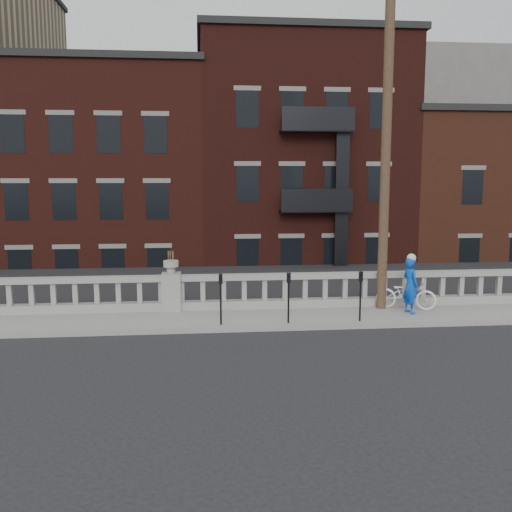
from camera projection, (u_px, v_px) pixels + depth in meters
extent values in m
plane|color=black|center=(164.00, 357.00, 12.85)|extent=(120.00, 120.00, 0.00)
cube|color=gray|center=(170.00, 321.00, 15.80)|extent=(32.00, 2.20, 0.15)
cube|color=gray|center=(172.00, 306.00, 16.71)|extent=(28.00, 0.34, 0.25)
cube|color=gray|center=(171.00, 278.00, 16.59)|extent=(28.00, 0.34, 0.16)
cube|color=gray|center=(171.00, 292.00, 16.65)|extent=(0.55, 0.55, 1.10)
cylinder|color=gray|center=(171.00, 270.00, 16.56)|extent=(0.24, 0.24, 0.20)
cylinder|color=gray|center=(171.00, 264.00, 16.53)|extent=(0.44, 0.44, 0.18)
cube|color=#605E59|center=(174.00, 389.00, 17.43)|extent=(36.00, 0.50, 5.15)
cube|color=black|center=(188.00, 312.00, 39.16)|extent=(80.00, 44.00, 0.50)
cube|color=#595651|center=(126.00, 365.00, 21.40)|extent=(16.00, 7.00, 4.00)
cube|color=#595651|center=(457.00, 177.00, 46.92)|extent=(14.00, 14.00, 18.00)
cube|color=#411912|center=(112.00, 213.00, 31.84)|extent=(10.00, 14.00, 14.00)
cube|color=black|center=(108.00, 81.00, 30.84)|extent=(10.30, 14.30, 0.30)
cube|color=#3A1410|center=(289.00, 199.00, 32.72)|extent=(10.00, 14.00, 15.50)
cube|color=black|center=(290.00, 56.00, 31.61)|extent=(10.30, 14.30, 0.30)
cube|color=#572A1A|center=(455.00, 228.00, 33.94)|extent=(10.00, 14.00, 12.00)
cube|color=black|center=(460.00, 122.00, 33.08)|extent=(10.30, 14.30, 0.30)
cylinder|color=#422D1E|center=(386.00, 137.00, 16.29)|extent=(0.28, 0.28, 10.00)
cylinder|color=black|center=(221.00, 304.00, 15.01)|extent=(0.05, 0.05, 1.10)
cube|color=black|center=(221.00, 279.00, 14.91)|extent=(0.10, 0.08, 0.26)
cube|color=black|center=(221.00, 278.00, 14.87)|extent=(0.06, 0.01, 0.08)
cylinder|color=black|center=(288.00, 303.00, 15.19)|extent=(0.05, 0.05, 1.10)
cube|color=black|center=(289.00, 278.00, 15.09)|extent=(0.10, 0.08, 0.26)
cube|color=black|center=(289.00, 277.00, 15.04)|extent=(0.06, 0.01, 0.08)
cylinder|color=black|center=(360.00, 301.00, 15.38)|extent=(0.05, 0.05, 1.10)
cube|color=black|center=(361.00, 276.00, 15.28)|extent=(0.10, 0.08, 0.26)
cube|color=black|center=(361.00, 275.00, 15.23)|extent=(0.06, 0.01, 0.08)
imported|color=white|center=(406.00, 294.00, 16.82)|extent=(1.84, 1.20, 0.91)
imported|color=#0C46BD|center=(410.00, 285.00, 16.25)|extent=(0.54, 0.68, 1.61)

